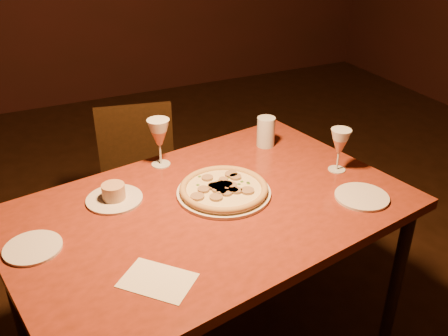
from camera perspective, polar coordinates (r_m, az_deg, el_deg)
name	(u,v)px	position (r m, az deg, el deg)	size (l,w,h in m)	color
dining_table	(210,221)	(1.84, -1.64, -6.08)	(1.56, 1.16, 0.76)	maroon
chair_far	(140,177)	(2.63, -9.58, -1.04)	(0.46, 0.46, 0.81)	black
pizza_plate	(224,189)	(1.86, -0.03, -2.46)	(0.35, 0.35, 0.04)	silver
ramekin_saucer	(114,195)	(1.87, -12.46, -3.07)	(0.21, 0.21, 0.07)	silver
wine_glass_far	(160,143)	(2.05, -7.38, 2.88)	(0.09, 0.09, 0.20)	#BD6E4F
wine_glass_right	(339,150)	(2.05, 13.01, 2.00)	(0.08, 0.08, 0.18)	#BD6E4F
water_tumbler	(266,132)	(2.22, 4.80, 4.15)	(0.08, 0.08, 0.13)	#B6C1C6
side_plate_left	(33,248)	(1.71, -21.01, -8.51)	(0.18, 0.18, 0.01)	silver
side_plate_near	(362,197)	(1.92, 15.47, -3.19)	(0.20, 0.20, 0.01)	silver
menu_card	(158,280)	(1.50, -7.60, -12.60)	(0.14, 0.21, 0.00)	silver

